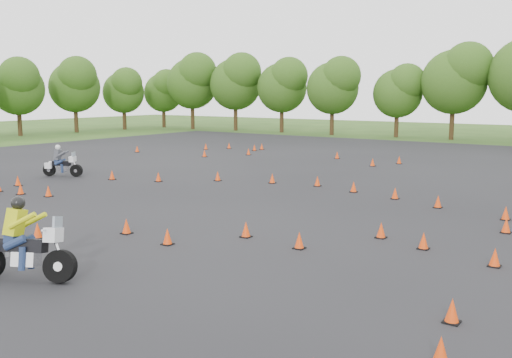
# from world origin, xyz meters

# --- Properties ---
(ground) EXTENTS (140.00, 140.00, 0.00)m
(ground) POSITION_xyz_m (0.00, 0.00, 0.00)
(ground) COLOR #2D5119
(ground) RESTS_ON ground
(asphalt_pad) EXTENTS (62.00, 62.00, 0.00)m
(asphalt_pad) POSITION_xyz_m (0.00, 6.00, 0.01)
(asphalt_pad) COLOR black
(asphalt_pad) RESTS_ON ground
(traffic_cones) EXTENTS (35.87, 33.54, 0.45)m
(traffic_cones) POSITION_xyz_m (-0.60, 5.97, 0.23)
(traffic_cones) COLOR #E73D09
(traffic_cones) RESTS_ON asphalt_pad
(rider_grey) EXTENTS (2.20, 1.50, 1.64)m
(rider_grey) POSITION_xyz_m (-13.23, 5.60, 0.82)
(rider_grey) COLOR #44464D
(rider_grey) RESTS_ON ground
(rider_yellow) EXTENTS (2.57, 1.82, 1.93)m
(rider_yellow) POSITION_xyz_m (0.06, -5.46, 0.97)
(rider_yellow) COLOR #C2C811
(rider_yellow) RESTS_ON ground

